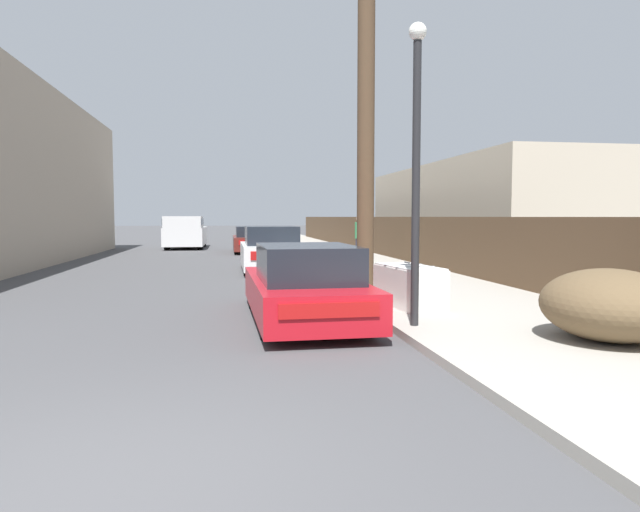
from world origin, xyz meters
TOP-DOWN VIEW (x-y plane):
  - ground_plane at (0.00, 0.00)m, footprint 220.00×220.00m
  - sidewalk_curb at (5.30, 23.50)m, footprint 4.20×63.00m
  - discarded_fridge at (4.01, 6.24)m, footprint 0.93×1.73m
  - parked_sports_car_red at (2.04, 5.71)m, footprint 1.78×4.54m
  - car_parked_mid at (2.15, 14.41)m, footprint 1.84×4.07m
  - car_parked_far at (2.02, 24.34)m, footprint 1.88×4.61m
  - pickup_truck at (-1.45, 28.27)m, footprint 2.10×5.29m
  - utility_pole at (3.82, 8.75)m, footprint 1.80×0.38m
  - street_lamp at (3.51, 4.44)m, footprint 0.26×0.26m
  - brush_pile at (5.67, 3.05)m, footprint 1.68×1.87m
  - wooden_fence at (7.25, 21.83)m, footprint 0.08×42.41m
  - building_right_house at (12.08, 19.97)m, footprint 6.00×15.63m
  - pedestrian at (5.72, 17.41)m, footprint 0.34×0.34m

SIDE VIEW (x-z plane):
  - ground_plane at x=0.00m, z-range 0.00..0.00m
  - sidewalk_curb at x=5.30m, z-range 0.00..0.12m
  - discarded_fridge at x=4.01m, z-range 0.11..0.86m
  - parked_sports_car_red at x=2.04m, z-range -0.06..1.21m
  - brush_pile at x=5.67m, z-range 0.12..1.06m
  - car_parked_far at x=2.02m, z-range -0.03..1.24m
  - car_parked_mid at x=2.15m, z-range -0.05..1.38m
  - pickup_truck at x=-1.45m, z-range 0.00..1.76m
  - wooden_fence at x=7.25m, z-range 0.12..1.72m
  - pedestrian at x=5.72m, z-range 0.14..1.78m
  - building_right_house at x=12.08m, z-range 0.00..3.94m
  - street_lamp at x=3.51m, z-range 0.49..4.87m
  - utility_pole at x=3.82m, z-range 0.19..9.47m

